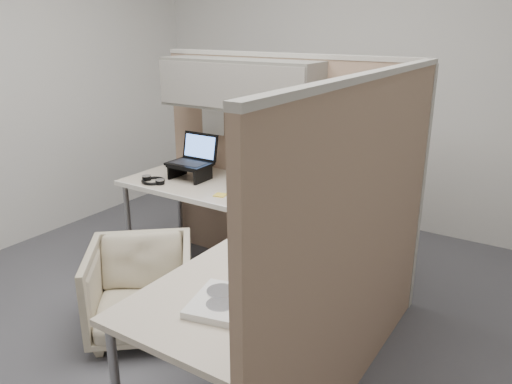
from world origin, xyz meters
The scene contains 18 objects.
ground centered at (0.00, 0.00, 0.00)m, with size 4.50×4.50×0.00m, color #44444A.
partition_back centered at (-0.22, 0.83, 1.10)m, with size 2.00×0.36×1.63m.
partition_right centered at (0.90, -0.07, 0.82)m, with size 0.07×2.03×1.63m.
desk centered at (0.12, 0.13, 0.69)m, with size 2.00×1.98×0.73m.
office_chair centered at (-0.38, -0.28, 0.31)m, with size 0.61×0.57×0.63m, color #C2B19A.
monitor_left centered at (0.14, 0.71, 1.00)m, with size 0.44×0.20×0.47m.
monitor_right centered at (0.60, 0.57, 1.00)m, with size 0.39×0.26×0.47m.
laptop_station centered at (-0.66, 0.56, 0.85)m, with size 0.31×0.27×0.32m.
keyboard centered at (0.19, 0.34, 0.74)m, with size 0.49×0.16×0.02m, color black.
mouse centered at (0.56, 0.35, 0.75)m, with size 0.10×0.06×0.04m, color black.
travel_mug centered at (0.37, 0.61, 0.81)m, with size 0.08×0.08×0.17m.
soda_can_green centered at (0.73, 0.27, 0.79)m, with size 0.07×0.07×0.12m, color #268C1E.
soda_can_silver centered at (0.52, 0.51, 0.79)m, with size 0.07×0.07×0.12m, color #1E3FA5.
sticky_note_a centered at (-0.25, 0.35, 0.73)m, with size 0.08×0.08×0.01m, color yellow.
sticky_note_b centered at (-0.03, 0.25, 0.73)m, with size 0.08×0.08×0.01m, color yellow.
headphones centered at (-0.83, 0.33, 0.74)m, with size 0.21×0.19×0.03m.
paper_stack centered at (0.57, -0.74, 0.75)m, with size 0.29×0.33×0.03m.
desk_clock centered at (0.66, -0.35, 0.77)m, with size 0.06×0.09×0.08m.
Camera 1 is at (1.66, -2.16, 1.82)m, focal length 35.00 mm.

